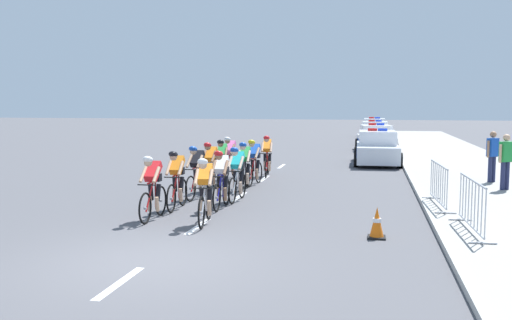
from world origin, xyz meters
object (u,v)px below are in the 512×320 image
object	(u,v)px
cyclist_second	(205,190)
cyclist_eleventh	(230,157)
spectator_closest	(492,153)
police_car_second	(376,140)
cyclist_seventh	(210,166)
police_car_nearest	(377,149)
crowd_barrier_front	(472,206)
cyclist_eighth	(245,165)
police_car_furthest	(374,129)
cyclist_sixth	(237,173)
cyclist_lead	(153,187)
crowd_barrier_middle	(438,185)
cyclist_twelfth	(267,155)
police_car_third	(375,134)
cyclist_tenth	(254,162)
cyclist_fourth	(221,178)
cyclist_third	(177,179)
cyclist_fifth	(197,171)
traffic_cone_near	(377,223)
cyclist_ninth	(222,161)
spectator_middle	(506,158)

from	to	relation	value
cyclist_second	cyclist_eleventh	distance (m)	7.52
spectator_closest	police_car_second	bearing A→B (deg)	106.62
cyclist_seventh	police_car_nearest	xyz separation A→B (m)	(5.13, 8.81, -0.11)
crowd_barrier_front	police_car_second	bearing A→B (deg)	95.00
cyclist_eighth	cyclist_eleventh	bearing A→B (deg)	113.80
police_car_furthest	spectator_closest	xyz separation A→B (m)	(3.63, -24.97, 0.40)
cyclist_second	cyclist_sixth	distance (m)	3.07
police_car_furthest	cyclist_lead	bearing A→B (deg)	-99.25
spectator_closest	crowd_barrier_middle	bearing A→B (deg)	-114.97
cyclist_twelfth	police_car_third	xyz separation A→B (m)	(4.04, 17.17, -0.11)
crowd_barrier_front	cyclist_tenth	bearing A→B (deg)	133.05
cyclist_lead	police_car_third	xyz separation A→B (m)	(5.26, 25.35, -0.11)
spectator_closest	police_car_nearest	bearing A→B (deg)	121.59
cyclist_twelfth	crowd_barrier_middle	size ratio (longest dim) A/B	0.74
cyclist_sixth	police_car_third	size ratio (longest dim) A/B	0.39
cyclist_twelfth	cyclist_sixth	bearing A→B (deg)	-88.59
cyclist_seventh	cyclist_fourth	bearing A→B (deg)	-68.42
cyclist_tenth	police_car_third	distance (m)	19.87
cyclist_sixth	spectator_closest	world-z (taller)	spectator_closest
cyclist_lead	police_car_nearest	bearing A→B (deg)	68.32
cyclist_seventh	cyclist_eleventh	bearing A→B (deg)	91.50
cyclist_twelfth	crowd_barrier_middle	world-z (taller)	cyclist_twelfth
cyclist_lead	cyclist_third	xyz separation A→B (m)	(0.12, 1.34, 0.00)
cyclist_fifth	cyclist_eighth	bearing A→B (deg)	60.24
police_car_second	cyclist_third	bearing A→B (deg)	-105.83
police_car_second	police_car_third	world-z (taller)	same
cyclist_fourth	cyclist_twelfth	distance (m)	6.48
cyclist_second	traffic_cone_near	bearing A→B (deg)	-8.43
crowd_barrier_middle	cyclist_fourth	bearing A→B (deg)	-171.10
cyclist_tenth	traffic_cone_near	bearing A→B (deg)	-59.67
cyclist_eighth	police_car_third	world-z (taller)	police_car_third
cyclist_sixth	police_car_second	distance (m)	17.10
cyclist_ninth	police_car_furthest	xyz separation A→B (m)	(5.11, 26.58, -0.11)
cyclist_eleventh	cyclist_fourth	bearing A→B (deg)	-78.17
police_car_nearest	cyclist_fifth	bearing A→B (deg)	-116.51
spectator_closest	spectator_middle	world-z (taller)	same
police_car_furthest	spectator_middle	distance (m)	26.89
cyclist_sixth	traffic_cone_near	distance (m)	5.24
crowd_barrier_middle	spectator_closest	xyz separation A→B (m)	(2.22, 4.77, 0.44)
cyclist_tenth	traffic_cone_near	xyz separation A→B (m)	(3.91, -6.68, -0.48)
crowd_barrier_front	cyclist_fourth	bearing A→B (deg)	160.87
cyclist_fourth	spectator_middle	world-z (taller)	spectator_middle
cyclist_third	cyclist_fifth	xyz separation A→B (m)	(0.02, 1.63, 0.00)
cyclist_tenth	crowd_barrier_middle	size ratio (longest dim) A/B	0.74
cyclist_lead	cyclist_fifth	bearing A→B (deg)	87.24
cyclist_fourth	spectator_middle	bearing A→B (deg)	27.12
police_car_furthest	cyclist_sixth	bearing A→B (deg)	-97.56
cyclist_lead	cyclist_fifth	distance (m)	2.97
cyclist_second	police_car_third	xyz separation A→B (m)	(3.92, 25.58, -0.11)
cyclist_third	police_car_third	size ratio (longest dim) A/B	0.39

